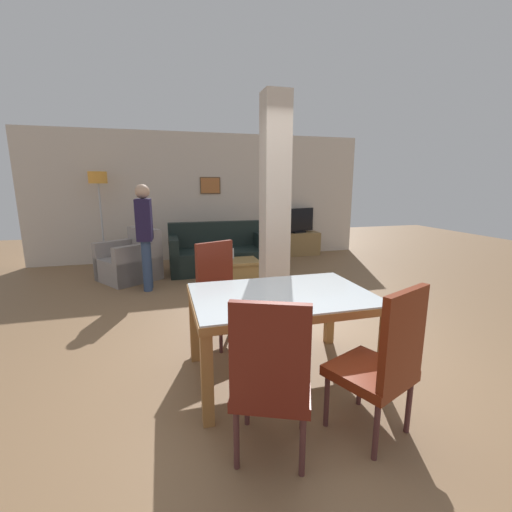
% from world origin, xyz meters
% --- Properties ---
extents(ground_plane, '(18.00, 18.00, 0.00)m').
position_xyz_m(ground_plane, '(0.00, 0.00, 0.00)').
color(ground_plane, brown).
extents(back_wall, '(7.20, 0.09, 2.70)m').
position_xyz_m(back_wall, '(0.00, 5.04, 1.35)').
color(back_wall, beige).
rests_on(back_wall, ground_plane).
extents(divider_pillar, '(0.32, 0.31, 2.70)m').
position_xyz_m(divider_pillar, '(0.43, 1.48, 1.35)').
color(divider_pillar, beige).
rests_on(divider_pillar, ground_plane).
extents(dining_table, '(1.49, 1.02, 0.75)m').
position_xyz_m(dining_table, '(0.00, 0.00, 0.60)').
color(dining_table, '#A16B37').
rests_on(dining_table, ground_plane).
extents(dining_chair_near_right, '(0.60, 0.60, 1.04)m').
position_xyz_m(dining_chair_near_right, '(0.37, -0.87, 0.55)').
color(dining_chair_near_right, maroon).
rests_on(dining_chair_near_right, ground_plane).
extents(dining_chair_near_left, '(0.60, 0.60, 1.04)m').
position_xyz_m(dining_chair_near_left, '(-0.37, -0.86, 0.55)').
color(dining_chair_near_left, maroon).
rests_on(dining_chair_near_left, ground_plane).
extents(dining_chair_far_left, '(0.60, 0.60, 1.04)m').
position_xyz_m(dining_chair_far_left, '(-0.37, 0.87, 0.55)').
color(dining_chair_far_left, maroon).
rests_on(dining_chair_far_left, ground_plane).
extents(sofa, '(1.83, 0.89, 0.91)m').
position_xyz_m(sofa, '(0.08, 3.81, 0.31)').
color(sofa, black).
rests_on(sofa, ground_plane).
extents(armchair, '(1.16, 1.15, 0.88)m').
position_xyz_m(armchair, '(-1.49, 3.58, 0.30)').
color(armchair, gray).
rests_on(armchair, ground_plane).
extents(coffee_table, '(0.69, 0.53, 0.40)m').
position_xyz_m(coffee_table, '(0.23, 2.82, 0.21)').
color(coffee_table, olive).
rests_on(coffee_table, ground_plane).
extents(bottle, '(0.08, 0.08, 0.25)m').
position_xyz_m(bottle, '(0.17, 2.96, 0.50)').
color(bottle, '#B2B7BC').
rests_on(bottle, coffee_table).
extents(tv_stand, '(0.99, 0.40, 0.53)m').
position_xyz_m(tv_stand, '(2.09, 4.76, 0.26)').
color(tv_stand, olive).
rests_on(tv_stand, ground_plane).
extents(tv_screen, '(0.84, 0.32, 0.56)m').
position_xyz_m(tv_screen, '(2.09, 4.76, 0.80)').
color(tv_screen, black).
rests_on(tv_screen, tv_stand).
extents(floor_lamp, '(0.34, 0.34, 1.86)m').
position_xyz_m(floor_lamp, '(-2.06, 4.62, 1.58)').
color(floor_lamp, '#B7B7BC').
rests_on(floor_lamp, ground_plane).
extents(standing_person, '(0.24, 0.39, 1.63)m').
position_xyz_m(standing_person, '(-1.19, 2.90, 0.94)').
color(standing_person, navy).
rests_on(standing_person, ground_plane).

